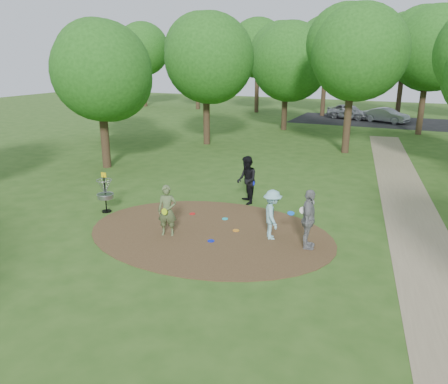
% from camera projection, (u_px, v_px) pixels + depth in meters
% --- Properties ---
extents(ground, '(100.00, 100.00, 0.00)m').
position_uv_depth(ground, '(209.00, 233.00, 14.61)').
color(ground, '#2D5119').
rests_on(ground, ground).
extents(dirt_clearing, '(8.40, 8.40, 0.02)m').
position_uv_depth(dirt_clearing, '(209.00, 233.00, 14.61)').
color(dirt_clearing, '#47301C').
rests_on(dirt_clearing, ground).
extents(footpath, '(7.55, 39.89, 0.01)m').
position_uv_depth(footpath, '(421.00, 243.00, 13.82)').
color(footpath, '#8C7A5B').
rests_on(footpath, ground).
extents(parking_lot, '(14.00, 8.00, 0.01)m').
position_uv_depth(parking_lot, '(372.00, 121.00, 39.98)').
color(parking_lot, black).
rests_on(parking_lot, ground).
extents(player_observer_with_disc, '(0.72, 0.59, 1.71)m').
position_uv_depth(player_observer_with_disc, '(167.00, 211.00, 14.19)').
color(player_observer_with_disc, '#55673B').
rests_on(player_observer_with_disc, ground).
extents(player_throwing_with_disc, '(1.26, 1.22, 1.64)m').
position_uv_depth(player_throwing_with_disc, '(272.00, 215.00, 13.94)').
color(player_throwing_with_disc, '#8DCBD2').
rests_on(player_throwing_with_disc, ground).
extents(player_walking_with_disc, '(1.12, 1.18, 1.92)m').
position_uv_depth(player_walking_with_disc, '(247.00, 180.00, 17.31)').
color(player_walking_with_disc, black).
rests_on(player_walking_with_disc, ground).
extents(player_waiting_with_disc, '(0.61, 1.15, 1.88)m').
position_uv_depth(player_waiting_with_disc, '(308.00, 220.00, 13.19)').
color(player_waiting_with_disc, gray).
rests_on(player_waiting_with_disc, ground).
extents(disc_ground_cyan, '(0.22, 0.22, 0.02)m').
position_uv_depth(disc_ground_cyan, '(225.00, 219.00, 15.81)').
color(disc_ground_cyan, '#19C2CF').
rests_on(disc_ground_cyan, dirt_clearing).
extents(disc_ground_blue, '(0.22, 0.22, 0.02)m').
position_uv_depth(disc_ground_blue, '(211.00, 241.00, 13.92)').
color(disc_ground_blue, '#0B1BC7').
rests_on(disc_ground_blue, dirt_clearing).
extents(disc_ground_red, '(0.22, 0.22, 0.02)m').
position_uv_depth(disc_ground_red, '(192.00, 214.00, 16.32)').
color(disc_ground_red, red).
rests_on(disc_ground_red, dirt_clearing).
extents(car_left, '(4.41, 2.80, 1.40)m').
position_uv_depth(car_left, '(349.00, 112.00, 41.12)').
color(car_left, '#919298').
rests_on(car_left, ground).
extents(car_right, '(4.12, 2.73, 1.28)m').
position_uv_depth(car_right, '(386.00, 115.00, 38.91)').
color(car_right, '#989A9F').
rests_on(car_right, ground).
extents(disc_ground_orange, '(0.22, 0.22, 0.02)m').
position_uv_depth(disc_ground_orange, '(236.00, 230.00, 14.75)').
color(disc_ground_orange, orange).
rests_on(disc_ground_orange, dirt_clearing).
extents(disc_golf_basket, '(0.63, 0.63, 1.54)m').
position_uv_depth(disc_golf_basket, '(105.00, 190.00, 16.37)').
color(disc_golf_basket, black).
rests_on(disc_golf_basket, ground).
extents(tree_ring, '(37.04, 45.70, 9.02)m').
position_uv_depth(tree_ring, '(346.00, 67.00, 20.57)').
color(tree_ring, '#332316').
rests_on(tree_ring, ground).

